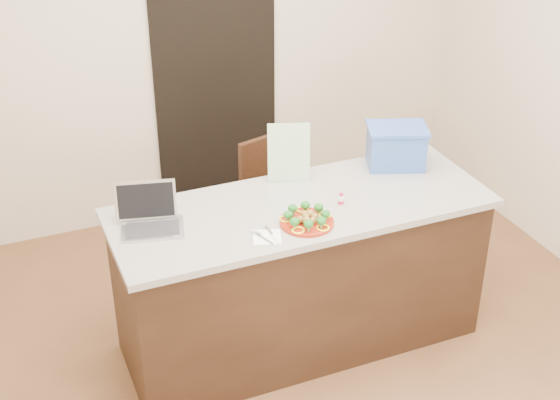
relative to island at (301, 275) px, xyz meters
name	(u,v)px	position (x,y,z in m)	size (l,w,h in m)	color
ground	(317,365)	(0.00, -0.25, -0.46)	(4.00, 4.00, 0.00)	brown
room_shell	(326,99)	(0.00, -0.25, 1.16)	(4.00, 4.00, 4.00)	white
doorway	(216,81)	(0.10, 1.73, 0.54)	(0.90, 0.02, 2.00)	black
island	(301,275)	(0.00, 0.00, 0.00)	(2.06, 0.76, 0.92)	black
plate	(307,222)	(-0.06, -0.19, 0.47)	(0.28, 0.28, 0.02)	maroon
meatballs	(308,217)	(-0.05, -0.19, 0.50)	(0.11, 0.11, 0.04)	olive
broccoli	(307,214)	(-0.06, -0.19, 0.51)	(0.23, 0.23, 0.04)	#154F18
pepper_rings	(307,220)	(-0.06, -0.19, 0.48)	(0.27, 0.27, 0.01)	#FBF21A
napkin	(267,237)	(-0.30, -0.24, 0.46)	(0.14, 0.14, 0.01)	white
fork	(263,236)	(-0.32, -0.23, 0.47)	(0.05, 0.15, 0.00)	#B4B5B9
knife	(274,236)	(-0.27, -0.25, 0.47)	(0.02, 0.17, 0.01)	white
yogurt_bottle	(341,201)	(0.19, -0.09, 0.49)	(0.03, 0.03, 0.07)	beige
laptop	(149,215)	(-0.80, 0.10, 0.52)	(0.35, 0.31, 0.22)	#B6B6BB
leaflet	(289,152)	(0.05, 0.29, 0.63)	(0.24, 0.00, 0.34)	silver
blue_box	(396,146)	(0.69, 0.21, 0.58)	(0.40, 0.35, 0.24)	#2E54A6
chair	(271,197)	(0.15, 0.80, 0.05)	(0.49, 0.50, 0.91)	#361D10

